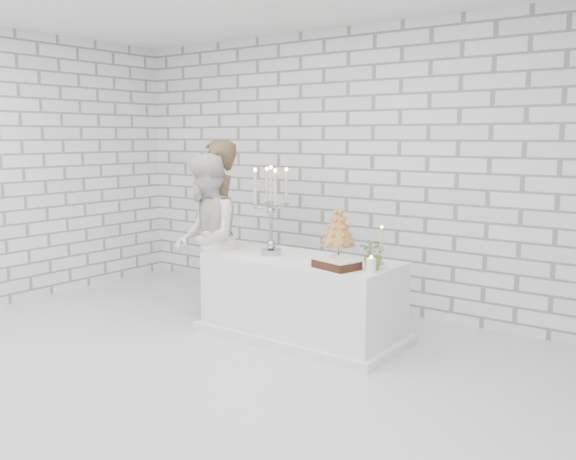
# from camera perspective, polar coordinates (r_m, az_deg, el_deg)

# --- Properties ---
(ground) EXTENTS (6.00, 5.00, 0.01)m
(ground) POSITION_cam_1_polar(r_m,az_deg,el_deg) (5.12, -9.69, -12.67)
(ground) COLOR silver
(ground) RESTS_ON ground
(wall_back) EXTENTS (6.00, 0.01, 3.00)m
(wall_back) POSITION_cam_1_polar(r_m,az_deg,el_deg) (6.75, 5.46, 5.64)
(wall_back) COLOR white
(wall_back) RESTS_ON ground
(cake_table) EXTENTS (1.80, 0.80, 0.75)m
(cake_table) POSITION_cam_1_polar(r_m,az_deg,el_deg) (5.74, 1.24, -6.25)
(cake_table) COLOR white
(cake_table) RESTS_ON ground
(groom) EXTENTS (0.71, 0.79, 1.82)m
(groom) POSITION_cam_1_polar(r_m,az_deg,el_deg) (6.54, -6.57, 0.32)
(groom) COLOR #433120
(groom) RESTS_ON ground
(bride) EXTENTS (1.01, 1.04, 1.69)m
(bride) POSITION_cam_1_polar(r_m,az_deg,el_deg) (6.11, -7.62, -0.92)
(bride) COLOR silver
(bride) RESTS_ON ground
(candelabra) EXTENTS (0.38, 0.38, 0.84)m
(candelabra) POSITION_cam_1_polar(r_m,az_deg,el_deg) (5.73, -1.58, 1.81)
(candelabra) COLOR #9898A1
(candelabra) RESTS_ON cake_table
(croquembouche) EXTENTS (0.34, 0.34, 0.49)m
(croquembouche) POSITION_cam_1_polar(r_m,az_deg,el_deg) (5.47, 4.68, -0.36)
(croquembouche) COLOR #B07532
(croquembouche) RESTS_ON cake_table
(chocolate_cake) EXTENTS (0.41, 0.34, 0.08)m
(chocolate_cake) POSITION_cam_1_polar(r_m,az_deg,el_deg) (5.20, 4.51, -3.13)
(chocolate_cake) COLOR black
(chocolate_cake) RESTS_ON cake_table
(pillar_candle) EXTENTS (0.10, 0.10, 0.12)m
(pillar_candle) POSITION_cam_1_polar(r_m,az_deg,el_deg) (5.07, 7.69, -3.28)
(pillar_candle) COLOR white
(pillar_candle) RESTS_ON cake_table
(extra_taper) EXTENTS (0.07, 0.07, 0.32)m
(extra_taper) POSITION_cam_1_polar(r_m,az_deg,el_deg) (5.38, 8.63, -1.51)
(extra_taper) COLOR beige
(extra_taper) RESTS_ON cake_table
(flowers) EXTENTS (0.26, 0.23, 0.26)m
(flowers) POSITION_cam_1_polar(r_m,az_deg,el_deg) (5.19, 7.98, -2.19)
(flowers) COLOR #567F3A
(flowers) RESTS_ON cake_table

